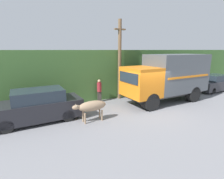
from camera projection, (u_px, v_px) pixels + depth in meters
name	position (u px, v px, depth m)	size (l,w,h in m)	color
ground_plane	(152.00, 111.00, 11.22)	(60.00, 60.00, 0.00)	gray
hillside_embankment	(105.00, 71.00, 16.48)	(32.00, 5.76, 3.80)	#426B33
cargo_truck	(168.00, 76.00, 12.79)	(6.63, 2.43, 3.49)	#2D2D2D
brown_cow	(92.00, 106.00, 9.37)	(1.90, 0.56, 1.15)	#9E7F60
parked_suv	(37.00, 106.00, 9.39)	(4.68, 1.85, 1.76)	#232328
hatchback_car	(214.00, 83.00, 16.41)	(3.88, 1.64, 1.55)	#2D2D33
pedestrian_on_hill	(99.00, 90.00, 12.94)	(0.40, 0.40, 1.69)	#38332D
utility_pole	(120.00, 59.00, 13.41)	(0.90, 0.26, 6.02)	brown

